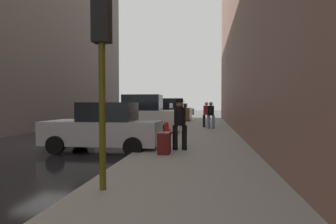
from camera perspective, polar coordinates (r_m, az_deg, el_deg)
ground_plane at (r=12.11m, az=-23.74°, el=-6.62°), size 120.00×120.00×0.00m
sidewalk at (r=10.27m, az=6.16°, el=-7.54°), size 4.00×40.00×0.15m
parked_silver_sedan at (r=10.01m, az=-13.63°, el=-3.36°), size 4.24×2.13×1.79m
parked_white_van at (r=14.98m, az=-6.07°, el=-0.92°), size 4.65×2.15×2.25m
parked_blue_sedan at (r=19.90m, az=-2.42°, el=-0.77°), size 4.25×2.16×1.79m
parked_bronze_suv at (r=24.87m, az=-0.22°, el=0.16°), size 4.66×2.19×2.25m
parked_dark_green_sedan at (r=29.91m, az=1.25°, el=0.09°), size 4.27×2.19×1.79m
parked_gray_coupe at (r=35.81m, az=2.44°, el=0.37°), size 4.23×2.11×1.79m
fire_hydrant at (r=12.90m, az=-0.28°, el=-3.73°), size 0.42×0.22×0.70m
traffic_light at (r=5.06m, az=-14.18°, el=13.36°), size 0.32×0.32×3.60m
pedestrian_with_fedora at (r=9.02m, az=2.59°, el=-2.04°), size 0.53×0.47×1.78m
pedestrian_in_red_jacket at (r=17.82m, az=8.35°, el=-0.27°), size 0.53×0.47×1.71m
pedestrian_in_jeans at (r=16.90m, az=9.32°, el=-0.38°), size 0.52×0.44×1.71m
rolling_suitcase at (r=8.39m, az=-0.83°, el=-6.76°), size 0.36×0.56×1.04m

